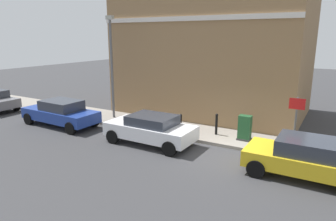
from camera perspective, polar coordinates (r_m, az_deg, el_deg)
The scene contains 11 objects.
ground at distance 12.77m, azimuth 11.27°, elevation -8.42°, with size 80.00×80.00×0.00m, color #38383A.
sidewalk at distance 17.07m, azimuth -5.78°, elevation -2.23°, with size 2.39×30.00×0.15m, color gray.
corner_building at distance 19.47m, azimuth 8.83°, elevation 12.39°, with size 7.42×10.90×8.68m.
car_yellow at distance 11.50m, azimuth 24.57°, elevation -8.04°, with size 1.94×3.96×1.40m.
car_white at distance 13.69m, azimuth -3.29°, elevation -3.43°, with size 1.91×4.11×1.35m.
car_blue at distance 17.46m, azimuth -19.57°, elevation -0.37°, with size 1.92×4.53×1.42m.
utility_cabinet at distance 14.22m, azimuth 14.25°, elevation -3.35°, with size 0.46×0.61×1.15m.
bollard_near_cabinet at distance 14.72m, azimuth 9.12°, elevation -2.41°, with size 0.14×0.14×1.04m.
bollard_far_kerb at distance 14.49m, azimuth 2.38°, elevation -2.50°, with size 0.14×0.14×1.04m.
street_sign at distance 13.01m, azimuth 22.95°, elevation -1.14°, with size 0.08×0.60×2.30m.
lamppost at distance 17.51m, azimuth -10.57°, elevation 8.77°, with size 0.20×0.44×5.72m.
Camera 1 is at (-11.26, -3.67, 4.77)m, focal length 32.35 mm.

